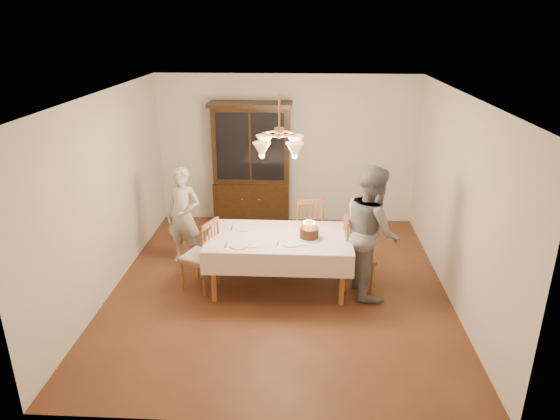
# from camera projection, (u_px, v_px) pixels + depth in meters

# --- Properties ---
(ground) EXTENTS (5.00, 5.00, 0.00)m
(ground) POSITION_uv_depth(u_px,v_px,m) (279.00, 286.00, 6.86)
(ground) COLOR #512917
(ground) RESTS_ON ground
(room_shell) EXTENTS (5.00, 5.00, 5.00)m
(room_shell) POSITION_uv_depth(u_px,v_px,m) (279.00, 176.00, 6.29)
(room_shell) COLOR white
(room_shell) RESTS_ON ground
(dining_table) EXTENTS (1.90, 1.10, 0.76)m
(dining_table) POSITION_uv_depth(u_px,v_px,m) (279.00, 241.00, 6.61)
(dining_table) COLOR brown
(dining_table) RESTS_ON ground
(china_hutch) EXTENTS (1.38, 0.54, 2.16)m
(china_hutch) POSITION_uv_depth(u_px,v_px,m) (252.00, 168.00, 8.62)
(china_hutch) COLOR black
(china_hutch) RESTS_ON ground
(chair_far_side) EXTENTS (0.52, 0.50, 1.00)m
(chair_far_side) POSITION_uv_depth(u_px,v_px,m) (307.00, 230.00, 7.56)
(chair_far_side) COLOR brown
(chair_far_side) RESTS_ON ground
(chair_left_end) EXTENTS (0.55, 0.56, 1.00)m
(chair_left_end) POSITION_uv_depth(u_px,v_px,m) (200.00, 257.00, 6.68)
(chair_left_end) COLOR brown
(chair_left_end) RESTS_ON ground
(chair_right_end) EXTENTS (0.43, 0.45, 1.00)m
(chair_right_end) POSITION_uv_depth(u_px,v_px,m) (358.00, 257.00, 6.72)
(chair_right_end) COLOR brown
(chair_right_end) RESTS_ON ground
(elderly_woman) EXTENTS (0.60, 0.47, 1.47)m
(elderly_woman) POSITION_uv_depth(u_px,v_px,m) (183.00, 216.00, 7.32)
(elderly_woman) COLOR beige
(elderly_woman) RESTS_ON ground
(adult_in_grey) EXTENTS (0.81, 0.96, 1.74)m
(adult_in_grey) POSITION_uv_depth(u_px,v_px,m) (371.00, 231.00, 6.47)
(adult_in_grey) COLOR slate
(adult_in_grey) RESTS_ON ground
(birthday_cake) EXTENTS (0.30, 0.30, 0.23)m
(birthday_cake) POSITION_uv_depth(u_px,v_px,m) (309.00, 233.00, 6.49)
(birthday_cake) COLOR white
(birthday_cake) RESTS_ON dining_table
(place_setting_near_left) EXTENTS (0.41, 0.26, 0.02)m
(place_setting_near_left) POSITION_uv_depth(u_px,v_px,m) (241.00, 245.00, 6.30)
(place_setting_near_left) COLOR white
(place_setting_near_left) RESTS_ON dining_table
(place_setting_near_right) EXTENTS (0.38, 0.23, 0.02)m
(place_setting_near_right) POSITION_uv_depth(u_px,v_px,m) (292.00, 243.00, 6.35)
(place_setting_near_right) COLOR white
(place_setting_near_right) RESTS_ON dining_table
(place_setting_far_left) EXTENTS (0.41, 0.26, 0.02)m
(place_setting_far_left) POSITION_uv_depth(u_px,v_px,m) (245.00, 228.00, 6.82)
(place_setting_far_left) COLOR white
(place_setting_far_left) RESTS_ON dining_table
(chandelier) EXTENTS (0.62, 0.62, 0.73)m
(chandelier) POSITION_uv_depth(u_px,v_px,m) (279.00, 146.00, 6.15)
(chandelier) COLOR #BF8C3F
(chandelier) RESTS_ON ground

